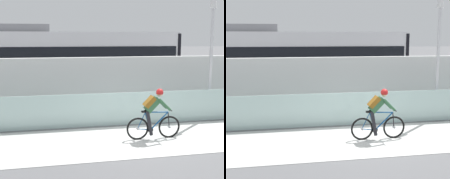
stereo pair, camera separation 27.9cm
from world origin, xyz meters
The scene contains 9 objects.
ground_plane centered at (0.00, 0.00, 0.00)m, with size 200.00×200.00×0.00m, color slate.
bike_path_deck centered at (0.00, 0.00, 0.01)m, with size 32.00×3.20×0.01m, color silver.
glass_parapet centered at (0.00, 1.85, 0.60)m, with size 32.00×0.05×1.20m, color silver.
concrete_barrier_wall centered at (0.00, 3.65, 1.20)m, with size 32.00×0.36×2.39m, color silver.
tram_rail_near centered at (0.00, 6.13, 0.00)m, with size 32.00×0.08×0.01m, color #595654.
tram_rail_far centered at (0.00, 7.57, 0.00)m, with size 32.00×0.08×0.01m, color #595654.
tram centered at (-2.00, 6.85, 1.89)m, with size 11.06×2.54×3.81m.
cyclist_on_bike centered at (0.22, 0.00, 0.80)m, with size 1.77×0.58×1.61m.
lamp_post_antenna centered at (3.29, 2.15, 3.29)m, with size 0.28×0.28×5.20m.
Camera 2 is at (-2.88, -9.56, 3.19)m, focal length 52.37 mm.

